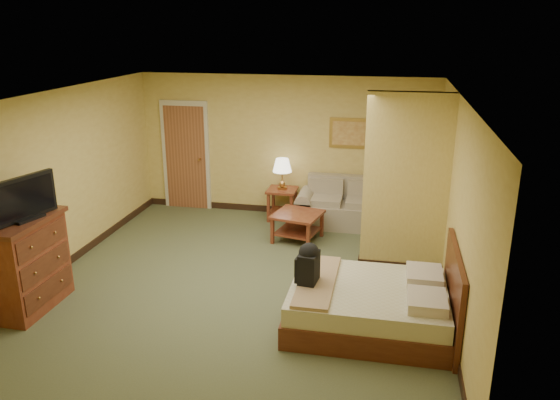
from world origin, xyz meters
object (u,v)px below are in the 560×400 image
(loveseat, at_px, (344,210))
(bed, at_px, (374,305))
(coffee_table, at_px, (298,221))
(dresser, at_px, (27,264))

(loveseat, bearing_deg, bed, -78.90)
(coffee_table, distance_m, bed, 2.85)
(coffee_table, bearing_deg, loveseat, 51.81)
(loveseat, xyz_separation_m, bed, (0.66, -3.39, 0.00))
(loveseat, distance_m, dresser, 5.28)
(coffee_table, relative_size, bed, 0.46)
(dresser, relative_size, bed, 0.63)
(coffee_table, height_order, bed, bed)
(loveseat, distance_m, coffee_table, 1.13)
(coffee_table, distance_m, dresser, 4.16)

